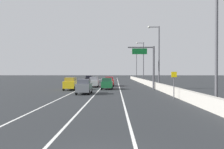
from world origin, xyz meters
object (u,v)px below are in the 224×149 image
car_silver_2 (94,82)px  car_yellow_5 (71,84)px  speed_advisory_sign (174,83)px  car_green_0 (107,84)px  car_black_3 (89,79)px  overhead_sign_gantry (149,62)px  lamp_post_right_second (158,53)px  car_red_1 (110,81)px  lamp_post_right_third (143,60)px  lamp_post_right_near (214,30)px  car_gray_4 (84,87)px  lamp_post_right_fourth (136,63)px

car_silver_2 → car_yellow_5: (-3.12, -7.58, 0.03)m
speed_advisory_sign → car_green_0: size_ratio=0.73×
car_black_3 → car_silver_2: bearing=-80.8°
overhead_sign_gantry → car_silver_2: 12.20m
lamp_post_right_second → car_red_1: lamp_post_right_second is taller
overhead_sign_gantry → lamp_post_right_third: bearing=86.2°
lamp_post_right_near → car_yellow_5: 25.22m
car_green_0 → car_gray_4: bearing=-107.8°
lamp_post_right_second → car_green_0: bearing=-171.1°
lamp_post_right_third → lamp_post_right_fourth: bearing=89.7°
car_green_0 → car_yellow_5: (-5.97, -1.58, 0.05)m
lamp_post_right_near → car_red_1: size_ratio=2.52×
car_green_0 → lamp_post_right_fourth: bearing=78.8°
lamp_post_right_fourth → lamp_post_right_third: bearing=-90.3°
overhead_sign_gantry → car_yellow_5: overhead_sign_gantry is taller
lamp_post_right_second → car_red_1: bearing=138.3°
lamp_post_right_third → car_red_1: bearing=-121.3°
car_green_0 → car_yellow_5: bearing=-165.2°
overhead_sign_gantry → lamp_post_right_second: 2.47m
speed_advisory_sign → car_yellow_5: speed_advisory_sign is taller
speed_advisory_sign → lamp_post_right_fourth: size_ratio=0.27×
lamp_post_right_near → lamp_post_right_second: 22.22m
lamp_post_right_third → lamp_post_right_fourth: 22.21m
overhead_sign_gantry → car_red_1: size_ratio=1.68×
overhead_sign_gantry → car_silver_2: bearing=151.8°
car_black_3 → lamp_post_right_near: bearing=-71.6°
lamp_post_right_third → speed_advisory_sign: bearing=-91.7°
car_yellow_5 → car_black_3: bearing=90.1°
lamp_post_right_fourth → car_yellow_5: bearing=-107.6°
lamp_post_right_near → lamp_post_right_second: same height
speed_advisory_sign → car_red_1: (-7.65, 23.82, -0.76)m
car_black_3 → car_gray_4: 34.65m
lamp_post_right_near → overhead_sign_gantry: bearing=95.6°
lamp_post_right_fourth → car_red_1: 38.03m
lamp_post_right_second → car_red_1: 12.96m
lamp_post_right_third → car_silver_2: bearing=-123.8°
car_green_0 → car_red_1: bearing=88.9°
car_yellow_5 → car_red_1: bearing=60.4°
lamp_post_right_fourth → car_gray_4: (-11.85, -54.56, -5.38)m
lamp_post_right_fourth → car_black_3: size_ratio=2.50×
lamp_post_right_second → lamp_post_right_fourth: same height
lamp_post_right_near → lamp_post_right_fourth: (-0.41, 66.64, 0.00)m
car_red_1 → car_gray_4: 18.21m
lamp_post_right_second → car_yellow_5: (-14.95, -2.99, -5.35)m
lamp_post_right_fourth → car_silver_2: (-11.90, -39.83, -5.38)m
speed_advisory_sign → car_silver_2: size_ratio=0.67×
lamp_post_right_third → car_black_3: size_ratio=2.50×
lamp_post_right_third → car_yellow_5: lamp_post_right_third is taller
overhead_sign_gantry → car_green_0: bearing=-176.0°
lamp_post_right_fourth → car_silver_2: lamp_post_right_fourth is taller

